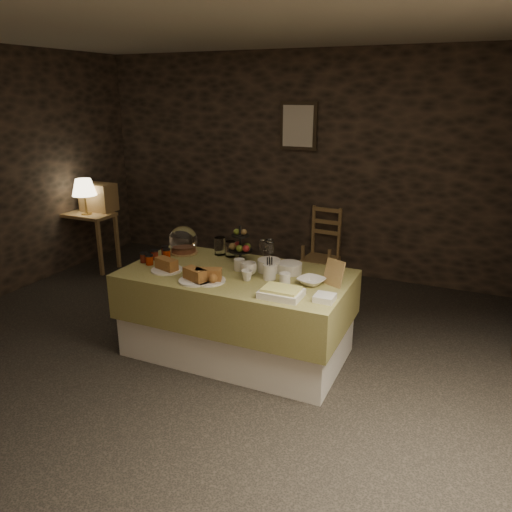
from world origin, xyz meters
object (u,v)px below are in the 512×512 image
at_px(console_table, 88,223).
at_px(chair, 322,246).
at_px(fruit_stand, 240,246).
at_px(table_lamp, 84,188).
at_px(wine_rack, 98,197).
at_px(buffet_table, 237,307).

bearing_deg(console_table, chair, 19.12).
height_order(chair, fruit_stand, fruit_stand).
distance_m(console_table, chair, 2.91).
xyz_separation_m(table_lamp, chair, (2.69, 1.00, -0.67)).
distance_m(wine_rack, fruit_stand, 2.70).
xyz_separation_m(buffet_table, table_lamp, (-2.60, 1.14, 0.62)).
distance_m(console_table, wine_rack, 0.35).
bearing_deg(wine_rack, fruit_stand, -22.89).
xyz_separation_m(console_table, table_lamp, (0.05, -0.05, 0.46)).
relative_size(table_lamp, chair, 0.67).
distance_m(buffet_table, console_table, 2.91).
distance_m(buffet_table, table_lamp, 2.91).
relative_size(wine_rack, fruit_stand, 1.38).
distance_m(wine_rack, chair, 2.84).
distance_m(table_lamp, chair, 2.95).
distance_m(buffet_table, wine_rack, 2.98).
distance_m(table_lamp, fruit_stand, 2.63).
height_order(console_table, chair, chair).
height_order(table_lamp, chair, table_lamp).
bearing_deg(chair, buffet_table, -88.34).
height_order(buffet_table, table_lamp, table_lamp).
relative_size(console_table, chair, 1.10).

